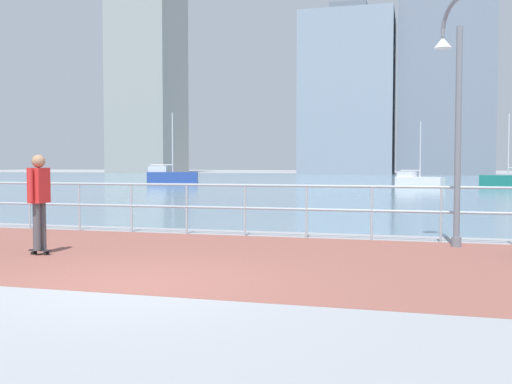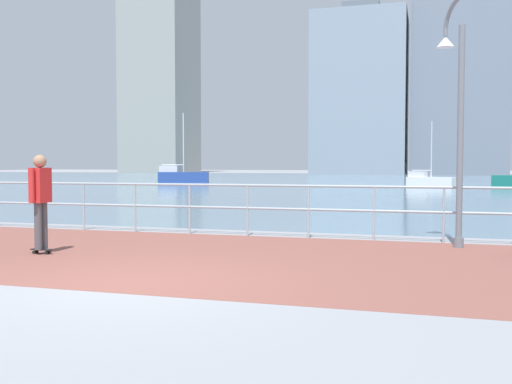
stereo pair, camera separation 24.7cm
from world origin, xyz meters
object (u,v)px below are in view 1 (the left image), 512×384
skateboarder (39,195)px  sailboat_yellow (418,181)px  sailboat_red (171,176)px  sailboat_gray (510,179)px  lamppost (453,110)px

skateboarder → sailboat_yellow: (6.79, 33.75, -0.63)m
skateboarder → sailboat_red: size_ratio=0.29×
sailboat_yellow → sailboat_gray: size_ratio=0.87×
lamppost → sailboat_red: 41.10m
skateboarder → sailboat_yellow: bearing=78.6°
sailboat_red → skateboarder: bearing=-69.7°
lamppost → sailboat_yellow: 30.72m
sailboat_yellow → sailboat_gray: (6.46, 2.90, 0.06)m
sailboat_yellow → sailboat_red: sailboat_red is taller
lamppost → sailboat_yellow: bearing=90.6°
lamppost → sailboat_red: (-21.24, 35.12, -2.09)m
lamppost → sailboat_yellow: lamppost is taller
lamppost → sailboat_yellow: (-0.34, 30.64, -2.24)m
skateboarder → sailboat_gray: bearing=70.1°
lamppost → skateboarder: (-7.14, -3.11, -1.60)m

